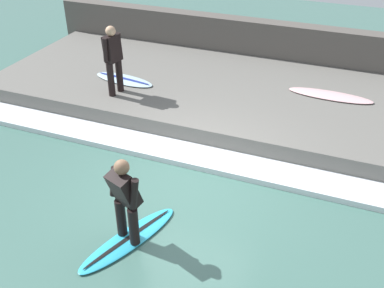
{
  "coord_description": "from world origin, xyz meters",
  "views": [
    {
      "loc": [
        -6.18,
        -2.59,
        5.18
      ],
      "look_at": [
        0.37,
        0.0,
        0.7
      ],
      "focal_mm": 42.0,
      "sensor_mm": 36.0,
      "label": 1
    }
  ],
  "objects": [
    {
      "name": "back_wall",
      "position": [
        5.94,
        0.0,
        0.71
      ],
      "size": [
        0.5,
        12.95,
        1.41
      ],
      "primitive_type": "cube",
      "color": "#544F49",
      "rests_on": "ground_plane"
    },
    {
      "name": "concrete_ledge",
      "position": [
        3.49,
        0.0,
        0.23
      ],
      "size": [
        4.4,
        12.33,
        0.47
      ],
      "primitive_type": "cube",
      "color": "#66635E",
      "rests_on": "ground_plane"
    },
    {
      "name": "ground_plane",
      "position": [
        0.0,
        0.0,
        0.0
      ],
      "size": [
        28.0,
        28.0,
        0.0
      ],
      "primitive_type": "plane",
      "color": "#426B60"
    },
    {
      "name": "surfer_waiting_near",
      "position": [
        2.17,
        2.64,
        1.38
      ],
      "size": [
        0.55,
        0.34,
        1.63
      ],
      "color": "black",
      "rests_on": "concrete_ledge"
    },
    {
      "name": "surfboard_riding",
      "position": [
        -1.67,
        0.28,
        0.03
      ],
      "size": [
        1.99,
        1.12,
        0.07
      ],
      "color": "#2DADD1",
      "rests_on": "ground_plane"
    },
    {
      "name": "wave_foam_crest",
      "position": [
        0.9,
        0.0,
        0.06
      ],
      "size": [
        0.77,
        11.72,
        0.12
      ],
      "primitive_type": "cube",
      "color": "silver",
      "rests_on": "ground_plane"
    },
    {
      "name": "surfboard_spare",
      "position": [
        3.84,
        -2.12,
        0.5
      ],
      "size": [
        0.54,
        1.95,
        0.06
      ],
      "color": "beige",
      "rests_on": "concrete_ledge"
    },
    {
      "name": "surfboard_waiting_near",
      "position": [
        2.86,
        2.82,
        0.5
      ],
      "size": [
        0.75,
        1.72,
        0.07
      ],
      "color": "silver",
      "rests_on": "concrete_ledge"
    },
    {
      "name": "surfer_riding",
      "position": [
        -1.67,
        0.28,
        0.89
      ],
      "size": [
        0.52,
        0.61,
        1.5
      ],
      "color": "black",
      "rests_on": "surfboard_riding"
    }
  ]
}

